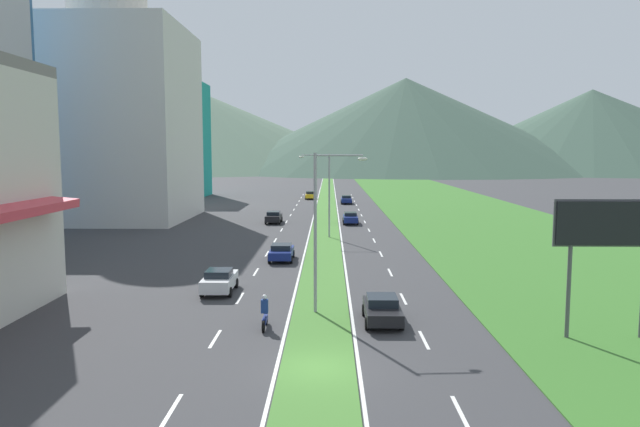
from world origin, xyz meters
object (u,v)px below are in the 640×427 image
at_px(car_4, 346,199).
at_px(motorcycle_rider, 265,314).
at_px(car_2, 219,280).
at_px(car_5, 274,217).
at_px(billboard_roadside, 609,232).
at_px(car_3, 382,309).
at_px(car_6, 350,218).
at_px(street_lamp_mid, 326,189).
at_px(car_0, 282,252).
at_px(car_1, 310,195).
at_px(street_lamp_near, 321,221).

bearing_deg(car_4, motorcycle_rider, -4.95).
relative_size(car_2, car_5, 0.88).
distance_m(billboard_roadside, car_3, 11.85).
height_order(car_2, car_4, car_2).
relative_size(car_2, car_6, 0.97).
xyz_separation_m(street_lamp_mid, billboard_roadside, (13.85, -33.53, 0.12)).
xyz_separation_m(car_0, car_1, (0.36, 63.51, 0.03)).
height_order(billboard_roadside, car_0, billboard_roadside).
bearing_deg(car_3, car_5, -167.13).
bearing_deg(billboard_roadside, car_1, 101.52).
xyz_separation_m(car_3, car_5, (-9.97, 43.62, 0.05)).
xyz_separation_m(car_4, car_5, (-10.10, -27.91, 0.04)).
distance_m(car_0, car_5, 26.02).
bearing_deg(car_0, car_6, -14.89).
xyz_separation_m(car_4, car_6, (-0.30, -28.57, 0.01)).
height_order(billboard_roadside, car_6, billboard_roadside).
height_order(street_lamp_near, car_3, street_lamp_near).
xyz_separation_m(car_2, motorcycle_rider, (3.81, -7.74, -0.04)).
distance_m(street_lamp_mid, car_4, 40.99).
height_order(street_lamp_mid, car_5, street_lamp_mid).
xyz_separation_m(billboard_roadside, car_0, (-17.47, 20.41, -4.57)).
bearing_deg(car_1, car_5, 174.73).
bearing_deg(car_6, street_lamp_near, -4.35).
bearing_deg(billboard_roadside, car_2, 156.05).
bearing_deg(car_5, car_2, 179.98).
bearing_deg(motorcycle_rider, billboard_roadside, -94.80).
distance_m(car_3, car_4, 71.53).
bearing_deg(street_lamp_near, car_0, 102.58).
bearing_deg(car_3, street_lamp_near, -118.87).
distance_m(car_3, motorcycle_rider, 6.29).
bearing_deg(street_lamp_near, car_2, 144.79).
bearing_deg(car_1, street_lamp_mid, -176.30).
relative_size(car_2, motorcycle_rider, 2.06).
bearing_deg(car_6, street_lamp_mid, -14.30).
xyz_separation_m(car_1, car_2, (-3.49, -74.76, 0.03)).
bearing_deg(billboard_roadside, street_lamp_mid, 112.44).
xyz_separation_m(billboard_roadside, car_6, (-10.78, 45.57, -4.55)).
relative_size(billboard_roadside, car_2, 1.67).
distance_m(car_1, motorcycle_rider, 82.50).
xyz_separation_m(street_lamp_near, car_3, (3.29, -1.82, -4.51)).
relative_size(car_1, car_2, 1.06).
distance_m(street_lamp_mid, car_0, 14.33).
bearing_deg(street_lamp_mid, car_3, -84.03).
bearing_deg(street_lamp_mid, car_0, -105.42).
bearing_deg(car_3, street_lamp_mid, -174.03).
bearing_deg(car_5, car_6, -93.89).
height_order(street_lamp_near, car_0, street_lamp_near).
xyz_separation_m(car_3, motorcycle_rider, (-6.17, -1.20, 0.02)).
relative_size(car_1, motorcycle_rider, 2.19).
height_order(street_lamp_near, car_5, street_lamp_near).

